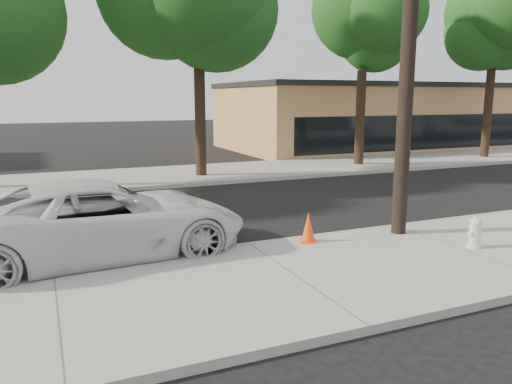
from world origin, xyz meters
The scene contains 12 objects.
ground centered at (0.00, 0.00, 0.00)m, with size 120.00×120.00×0.00m, color black.
near_sidewalk centered at (0.00, -4.30, 0.07)m, with size 90.00×4.40×0.15m, color gray.
far_sidewalk centered at (0.00, 8.50, 0.07)m, with size 90.00×5.00×0.15m, color gray.
curb_near centered at (0.00, -2.10, 0.07)m, with size 90.00×0.12×0.16m, color #9E9B93.
building_main centered at (16.00, 16.00, 2.00)m, with size 18.00×10.00×4.00m, color #A36544.
utility_pole centered at (3.60, -2.70, 4.70)m, with size 1.40×0.34×9.00m.
tree_c centered at (2.22, 7.64, 6.91)m, with size 4.96×4.80×9.55m.
tree_d centered at (10.20, 7.95, 6.37)m, with size 4.50×4.35×8.75m.
tree_e centered at (18.21, 7.74, 6.70)m, with size 4.80×4.65×9.25m.
police_cruiser centered at (-2.96, -1.41, 0.82)m, with size 2.73×5.93×1.65m, color silver.
fire_hydrant centered at (4.31, -4.30, 0.46)m, with size 0.34×0.31×0.65m.
traffic_cone centered at (1.27, -2.50, 0.47)m, with size 0.46×0.46×0.67m.
Camera 1 is at (-4.06, -11.86, 3.31)m, focal length 35.00 mm.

